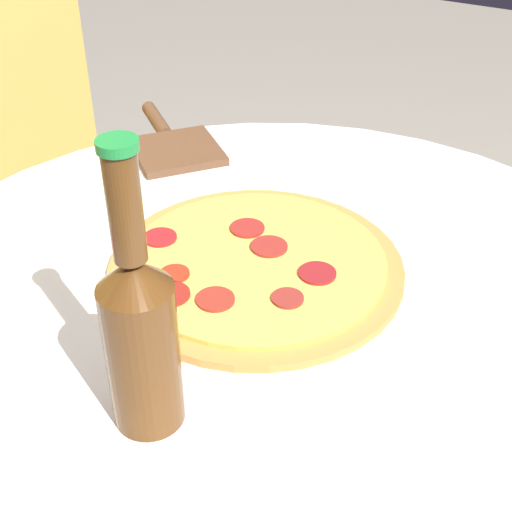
% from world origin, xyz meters
% --- Properties ---
extents(table, '(0.95, 0.95, 0.75)m').
position_xyz_m(table, '(0.00, 0.00, 0.59)').
color(table, white).
rests_on(table, ground_plane).
extents(pizza, '(0.34, 0.34, 0.02)m').
position_xyz_m(pizza, '(0.05, 0.05, 0.76)').
color(pizza, '#B77F3D').
rests_on(pizza, table).
extents(beer_bottle, '(0.06, 0.06, 0.27)m').
position_xyz_m(beer_bottle, '(-0.19, 0.03, 0.85)').
color(beer_bottle, '#563314').
rests_on(beer_bottle, table).
extents(pizza_paddle, '(0.20, 0.23, 0.02)m').
position_xyz_m(pizza_paddle, '(0.26, 0.32, 0.76)').
color(pizza_paddle, brown).
rests_on(pizza_paddle, table).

